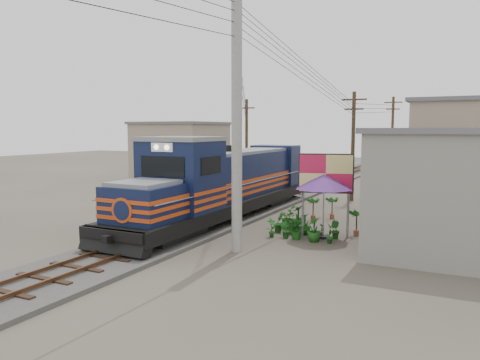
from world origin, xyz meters
The scene contains 16 objects.
ground centered at (0.00, 0.00, 0.00)m, with size 120.00×120.00×0.00m, color #473F35.
ballast centered at (0.00, 10.00, 0.08)m, with size 3.60×70.00×0.16m, color #595651.
track centered at (0.00, 10.00, 0.26)m, with size 1.15×70.00×0.12m.
locomotive centered at (0.00, 4.87, 1.81)m, with size 3.10×16.91×4.19m.
utility_pole_main centered at (3.50, -0.50, 5.00)m, with size 0.40×0.40×10.00m.
wooden_pole_mid centered at (4.50, 14.00, 3.68)m, with size 1.60×0.24×7.00m.
wooden_pole_far centered at (4.80, 28.00, 3.93)m, with size 1.60×0.24×7.50m.
wooden_pole_left centered at (-5.00, 18.00, 3.68)m, with size 1.60×0.24×7.00m.
power_lines centered at (-0.14, 8.49, 7.56)m, with size 9.65×19.00×3.30m.
shophouse_front centered at (11.50, 3.00, 2.36)m, with size 7.35×6.30×4.70m.
shophouse_back centered at (11.00, 22.00, 2.11)m, with size 6.30×6.30×4.20m.
shophouse_left centered at (-10.00, 16.00, 2.61)m, with size 6.30×6.30×5.20m.
billboard centered at (5.82, 3.36, 2.67)m, with size 2.29×0.73×3.62m.
market_umbrella centered at (5.83, 3.09, 2.43)m, with size 2.83×2.83×2.76m.
vendor centered at (7.69, 7.11, 0.79)m, with size 0.57×0.38×1.58m, color black.
plant_nursery centered at (4.53, 3.37, 0.47)m, with size 3.40×3.02×1.13m.
Camera 1 is at (11.41, -16.09, 4.69)m, focal length 35.00 mm.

